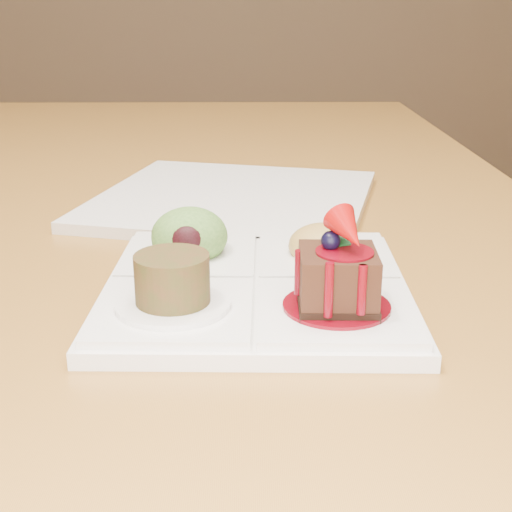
{
  "coord_description": "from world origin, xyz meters",
  "views": [
    {
      "loc": [
        0.16,
        -0.71,
        0.97
      ],
      "look_at": [
        0.17,
        -0.2,
        0.79
      ],
      "focal_mm": 50.0,
      "sensor_mm": 36.0,
      "label": 1
    }
  ],
  "objects": [
    {
      "name": "second_plate",
      "position": [
        0.15,
        0.07,
        0.76
      ],
      "size": [
        0.35,
        0.35,
        0.01
      ],
      "primitive_type": "cube",
      "rotation": [
        0.0,
        0.0,
        -0.25
      ],
      "color": "white",
      "rests_on": "dining_table"
    },
    {
      "name": "dining_table",
      "position": [
        0.0,
        0.0,
        0.68
      ],
      "size": [
        1.0,
        1.8,
        0.75
      ],
      "color": "olive",
      "rests_on": "ground"
    },
    {
      "name": "sampler_plate",
      "position": [
        0.17,
        -0.2,
        0.77
      ],
      "size": [
        0.24,
        0.24,
        0.09
      ],
      "rotation": [
        0.0,
        0.0,
        -0.03
      ],
      "color": "white",
      "rests_on": "dining_table"
    }
  ]
}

